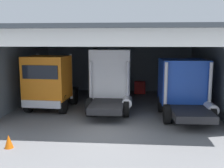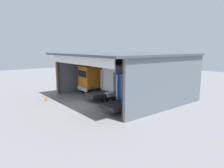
% 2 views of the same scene
% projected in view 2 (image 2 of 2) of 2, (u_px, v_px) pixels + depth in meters
% --- Properties ---
extents(ground_plane, '(80.00, 80.00, 0.00)m').
position_uv_depth(ground_plane, '(82.00, 105.00, 20.15)').
color(ground_plane, slate).
rests_on(ground_plane, ground).
extents(workshop_shed, '(13.13, 11.90, 5.05)m').
position_uv_depth(workshop_shed, '(128.00, 66.00, 23.25)').
color(workshop_shed, slate).
rests_on(workshop_shed, ground).
extents(truck_orange_center_bay, '(2.69, 5.00, 3.48)m').
position_uv_depth(truck_orange_center_bay, '(93.00, 79.00, 25.16)').
color(truck_orange_center_bay, orange).
rests_on(truck_orange_center_bay, ground).
extents(truck_white_center_left_bay, '(2.61, 4.96, 3.78)m').
position_uv_depth(truck_white_center_left_bay, '(114.00, 81.00, 22.45)').
color(truck_white_center_left_bay, white).
rests_on(truck_white_center_left_bay, ground).
extents(truck_blue_right_bay, '(2.83, 4.91, 3.26)m').
position_uv_depth(truck_blue_right_bay, '(134.00, 91.00, 18.45)').
color(truck_blue_right_bay, '#1E47B7').
rests_on(truck_blue_right_bay, ground).
extents(oil_drum, '(0.58, 0.58, 0.92)m').
position_uv_depth(oil_drum, '(162.00, 91.00, 24.72)').
color(oil_drum, '#194CB2').
rests_on(oil_drum, ground).
extents(tool_cart, '(0.90, 0.60, 1.00)m').
position_uv_depth(tool_cart, '(159.00, 91.00, 24.43)').
color(tool_cart, red).
rests_on(tool_cart, ground).
extents(traffic_cone, '(0.36, 0.36, 0.56)m').
position_uv_depth(traffic_cone, '(46.00, 98.00, 21.56)').
color(traffic_cone, orange).
rests_on(traffic_cone, ground).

